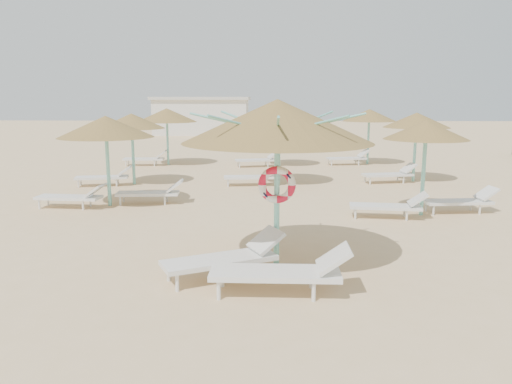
{
  "coord_description": "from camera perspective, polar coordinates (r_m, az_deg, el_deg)",
  "views": [
    {
      "loc": [
        0.21,
        -9.07,
        3.27
      ],
      "look_at": [
        -0.13,
        1.2,
        1.3
      ],
      "focal_mm": 35.0,
      "sensor_mm": 36.0,
      "label": 1
    }
  ],
  "objects": [
    {
      "name": "lounger_main_b",
      "position": [
        8.44,
        3.27,
        -9.01
      ],
      "size": [
        2.35,
        0.73,
        0.85
      ],
      "rotation": [
        0.0,
        0.0,
        -0.01
      ],
      "color": "silver",
      "rests_on": "ground"
    },
    {
      "name": "service_hut",
      "position": [
        44.54,
        -6.21,
        8.69
      ],
      "size": [
        8.4,
        4.4,
        3.25
      ],
      "color": "silver",
      "rests_on": "ground"
    },
    {
      "name": "ground",
      "position": [
        9.64,
        0.52,
        -8.97
      ],
      "size": [
        120.0,
        120.0,
        0.0
      ],
      "primitive_type": "plane",
      "color": "#D9B384",
      "rests_on": "ground"
    },
    {
      "name": "palapa_field",
      "position": [
        19.91,
        0.28,
        8.09
      ],
      "size": [
        14.12,
        13.27,
        2.72
      ],
      "color": "#7BD5C8",
      "rests_on": "ground"
    },
    {
      "name": "main_palapa",
      "position": [
        9.38,
        2.46,
        8.03
      ],
      "size": [
        3.6,
        3.6,
        3.23
      ],
      "color": "#7BD5C8",
      "rests_on": "ground"
    },
    {
      "name": "lounger_main_a",
      "position": [
        9.19,
        -3.3,
        -7.44
      ],
      "size": [
        2.3,
        1.61,
        0.81
      ],
      "rotation": [
        0.0,
        0.0,
        0.47
      ],
      "color": "silver",
      "rests_on": "ground"
    }
  ]
}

